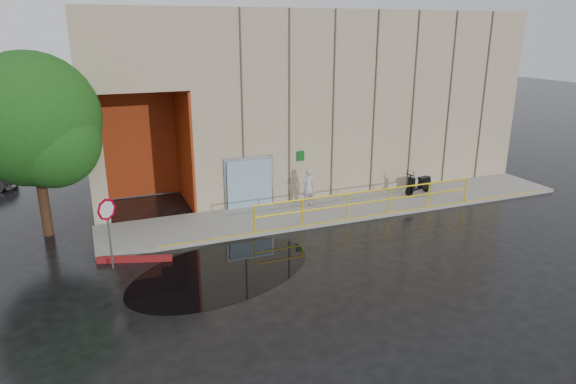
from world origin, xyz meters
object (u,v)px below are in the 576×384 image
(stop_sign, at_px, (108,217))
(red_curb, at_px, (135,259))
(person, at_px, (308,187))
(tree_near, at_px, (37,125))
(scooter, at_px, (419,179))

(stop_sign, height_order, red_curb, stop_sign)
(person, relative_size, red_curb, 0.67)
(red_curb, xyz_separation_m, tree_near, (-2.54, 3.40, 3.99))
(tree_near, bearing_deg, person, -4.71)
(scooter, xyz_separation_m, tree_near, (-15.11, 1.15, 3.24))
(person, xyz_separation_m, red_curb, (-7.30, -2.59, -0.87))
(scooter, relative_size, stop_sign, 0.67)
(person, bearing_deg, stop_sign, 10.18)
(person, distance_m, red_curb, 7.80)
(scooter, relative_size, red_curb, 0.65)
(person, distance_m, tree_near, 10.36)
(person, bearing_deg, red_curb, 10.08)
(tree_near, bearing_deg, scooter, -4.35)
(tree_near, bearing_deg, stop_sign, -63.16)
(scooter, height_order, stop_sign, stop_sign)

